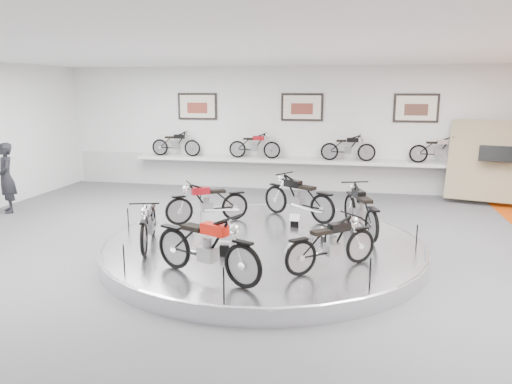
% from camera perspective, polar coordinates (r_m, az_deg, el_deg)
% --- Properties ---
extents(floor, '(16.00, 16.00, 0.00)m').
position_cam_1_polar(floor, '(9.89, 0.46, -7.70)').
color(floor, '#515153').
rests_on(floor, ground).
extents(ceiling, '(16.00, 16.00, 0.00)m').
position_cam_1_polar(ceiling, '(9.35, 0.50, 16.08)').
color(ceiling, white).
rests_on(ceiling, wall_back).
extents(wall_back, '(16.00, 0.00, 16.00)m').
position_cam_1_polar(wall_back, '(16.30, 5.26, 7.17)').
color(wall_back, white).
rests_on(wall_back, floor).
extents(wall_front, '(16.00, 0.00, 16.00)m').
position_cam_1_polar(wall_front, '(3.09, -26.32, -14.47)').
color(wall_front, white).
rests_on(wall_front, floor).
extents(dado_band, '(15.68, 0.04, 1.10)m').
position_cam_1_polar(dado_band, '(16.46, 5.15, 2.13)').
color(dado_band, '#BCBCBA').
rests_on(dado_band, floor).
extents(display_platform, '(6.40, 6.40, 0.30)m').
position_cam_1_polar(display_platform, '(10.12, 0.79, -6.35)').
color(display_platform, silver).
rests_on(display_platform, floor).
extents(platform_rim, '(6.40, 6.40, 0.10)m').
position_cam_1_polar(platform_rim, '(10.09, 0.79, -5.70)').
color(platform_rim, '#B2B2BA').
rests_on(platform_rim, display_platform).
extents(shelf, '(11.00, 0.55, 0.10)m').
position_cam_1_polar(shelf, '(16.12, 5.07, 3.54)').
color(shelf, silver).
rests_on(shelf, wall_back).
extents(poster_left, '(1.35, 0.06, 0.88)m').
position_cam_1_polar(poster_left, '(16.97, -6.71, 9.69)').
color(poster_left, silver).
rests_on(poster_left, wall_back).
extents(poster_center, '(1.35, 0.06, 0.88)m').
position_cam_1_polar(poster_center, '(16.22, 5.29, 9.63)').
color(poster_center, silver).
rests_on(poster_center, wall_back).
extents(poster_right, '(1.35, 0.06, 0.88)m').
position_cam_1_polar(poster_right, '(16.21, 17.84, 9.12)').
color(poster_right, silver).
rests_on(poster_right, wall_back).
extents(display_panel, '(2.56, 1.52, 2.30)m').
position_cam_1_polar(display_panel, '(15.85, 25.40, 3.22)').
color(display_panel, '#8E7D5C').
rests_on(display_panel, floor).
extents(shelf_bike_a, '(1.22, 0.43, 0.73)m').
position_cam_1_polar(shelf_bike_a, '(17.05, -9.13, 5.30)').
color(shelf_bike_a, black).
rests_on(shelf_bike_a, shelf).
extents(shelf_bike_b, '(1.22, 0.43, 0.73)m').
position_cam_1_polar(shelf_bike_b, '(16.30, -0.17, 5.16)').
color(shelf_bike_b, maroon).
rests_on(shelf_bike_b, shelf).
extents(shelf_bike_c, '(1.22, 0.43, 0.73)m').
position_cam_1_polar(shelf_bike_c, '(15.96, 10.47, 4.82)').
color(shelf_bike_c, black).
rests_on(shelf_bike_c, shelf).
extents(shelf_bike_d, '(1.22, 0.43, 0.73)m').
position_cam_1_polar(shelf_bike_d, '(16.14, 20.12, 4.37)').
color(shelf_bike_d, silver).
rests_on(shelf_bike_d, shelf).
extents(bike_a, '(1.15, 1.86, 1.03)m').
position_cam_1_polar(bike_a, '(10.69, 11.87, -1.91)').
color(bike_a, black).
rests_on(bike_a, display_platform).
extents(bike_b, '(1.83, 1.48, 1.04)m').
position_cam_1_polar(bike_b, '(11.65, 4.86, -0.54)').
color(bike_b, black).
rests_on(bike_b, display_platform).
extents(bike_c, '(1.69, 1.35, 0.96)m').
position_cam_1_polar(bike_c, '(11.31, -5.58, -1.15)').
color(bike_c, maroon).
rests_on(bike_c, display_platform).
extents(bike_d, '(0.99, 1.70, 0.94)m').
position_cam_1_polar(bike_d, '(9.86, -12.23, -3.35)').
color(bike_d, silver).
rests_on(bike_d, display_platform).
extents(bike_e, '(1.93, 1.34, 1.08)m').
position_cam_1_polar(bike_e, '(8.02, -5.66, -6.15)').
color(bike_e, red).
rests_on(bike_e, display_platform).
extents(bike_f, '(1.55, 1.44, 0.92)m').
position_cam_1_polar(bike_f, '(8.48, 8.66, -5.78)').
color(bike_f, black).
rests_on(bike_f, display_platform).
extents(visitor, '(0.80, 0.81, 1.89)m').
position_cam_1_polar(visitor, '(14.93, -26.65, 1.45)').
color(visitor, black).
rests_on(visitor, floor).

